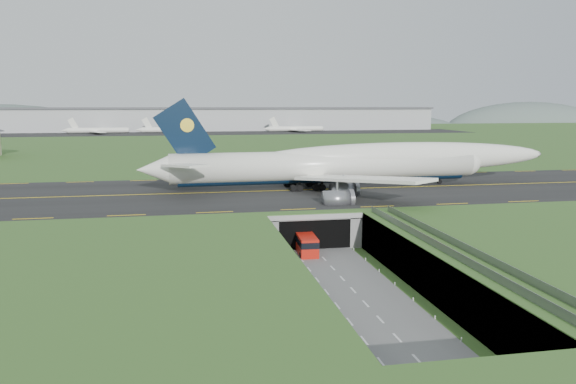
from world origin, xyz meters
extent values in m
plane|color=#3A6327|center=(0.00, 0.00, 0.00)|extent=(900.00, 900.00, 0.00)
cube|color=gray|center=(0.00, 0.00, 3.00)|extent=(800.00, 800.00, 6.00)
cube|color=slate|center=(0.00, -7.50, 0.10)|extent=(12.00, 75.00, 0.20)
cube|color=black|center=(0.00, 33.00, 6.09)|extent=(800.00, 44.00, 0.18)
cube|color=gray|center=(0.00, 19.00, 5.50)|extent=(16.00, 22.00, 1.00)
cube|color=gray|center=(-7.00, 19.00, 3.00)|extent=(2.00, 22.00, 6.00)
cube|color=gray|center=(7.00, 19.00, 3.00)|extent=(2.00, 22.00, 6.00)
cube|color=black|center=(0.00, 14.00, 2.50)|extent=(12.00, 12.00, 5.00)
cube|color=#A8A8A3|center=(0.00, 7.95, 5.60)|extent=(17.00, 0.50, 0.80)
cube|color=#A8A8A3|center=(11.00, -18.50, 5.80)|extent=(3.00, 53.00, 0.50)
cube|color=gray|center=(9.60, -18.50, 6.55)|extent=(0.06, 53.00, 1.00)
cube|color=gray|center=(12.40, -18.50, 6.55)|extent=(0.06, 53.00, 1.00)
cylinder|color=#A8A8A3|center=(11.00, -40.00, 2.80)|extent=(0.90, 0.90, 5.60)
cylinder|color=#A8A8A3|center=(11.00, -28.00, 2.80)|extent=(0.90, 0.90, 5.60)
cylinder|color=#A8A8A3|center=(11.00, -16.00, 2.80)|extent=(0.90, 0.90, 5.60)
cylinder|color=#A8A8A3|center=(11.00, -4.00, 2.80)|extent=(0.90, 0.90, 5.60)
cylinder|color=white|center=(8.87, 34.80, 10.97)|extent=(65.36, 8.43, 6.13)
sphere|color=white|center=(41.45, 35.95, 10.97)|extent=(6.22, 6.22, 6.01)
cone|color=white|center=(-26.57, 33.55, 10.97)|extent=(6.91, 6.06, 5.83)
ellipsoid|color=white|center=(26.46, 35.42, 12.35)|extent=(67.79, 8.03, 6.44)
ellipsoid|color=black|center=(40.49, 35.91, 11.74)|extent=(4.39, 2.83, 2.15)
cylinder|color=black|center=(8.87, 34.80, 8.58)|extent=(61.98, 4.76, 2.58)
cube|color=white|center=(10.25, 50.19, 10.01)|extent=(19.40, 28.52, 2.58)
cube|color=white|center=(-21.08, 40.93, 12.41)|extent=(8.50, 11.38, 0.98)
cube|color=white|center=(11.33, 19.54, 10.01)|extent=(20.92, 27.91, 2.58)
cube|color=white|center=(-20.57, 26.56, 12.41)|extent=(9.01, 11.30, 0.98)
cube|color=black|center=(-20.34, 33.77, 18.16)|extent=(12.21, 1.00, 13.56)
cylinder|color=gold|center=(-19.86, 33.78, 19.60)|extent=(2.71, 0.77, 2.68)
cylinder|color=slate|center=(9.25, 43.92, 7.04)|extent=(5.09, 3.34, 3.16)
cylinder|color=slate|center=(4.37, 53.82, 7.04)|extent=(5.09, 3.34, 3.16)
cylinder|color=slate|center=(9.89, 25.72, 7.04)|extent=(5.09, 3.34, 3.16)
cylinder|color=slate|center=(5.72, 15.50, 7.04)|extent=(5.09, 3.34, 3.16)
cylinder|color=black|center=(34.93, 35.72, 6.71)|extent=(1.07, 0.52, 1.05)
cube|color=black|center=(4.56, 34.65, 6.85)|extent=(5.98, 6.91, 1.34)
cube|color=red|center=(-1.96, 5.81, 1.68)|extent=(3.11, 7.52, 2.96)
cube|color=black|center=(-1.96, 5.81, 2.27)|extent=(3.18, 7.62, 0.99)
cube|color=black|center=(-1.96, 5.81, 0.45)|extent=(2.89, 7.02, 0.49)
cylinder|color=black|center=(-3.36, 3.41, 0.54)|extent=(0.39, 0.90, 0.89)
cylinder|color=black|center=(-3.12, 8.33, 0.54)|extent=(0.39, 0.90, 0.89)
cylinder|color=black|center=(-0.80, 3.28, 0.54)|extent=(0.39, 0.90, 0.89)
cylinder|color=black|center=(-0.56, 8.21, 0.54)|extent=(0.39, 0.90, 0.89)
cube|color=#B2B2B2|center=(0.00, 300.00, 13.50)|extent=(300.00, 22.00, 15.00)
cube|color=#4C4C51|center=(0.00, 300.00, 21.00)|extent=(302.00, 24.00, 1.20)
cube|color=black|center=(0.00, 270.00, 6.14)|extent=(320.00, 50.00, 0.08)
cylinder|color=white|center=(-70.52, 275.00, 8.18)|extent=(34.00, 3.20, 3.20)
cylinder|color=white|center=(-27.73, 275.00, 8.18)|extent=(34.00, 3.20, 3.20)
cylinder|color=white|center=(50.84, 275.00, 8.18)|extent=(34.00, 3.20, 3.20)
ellipsoid|color=#4F5F58|center=(120.00, 430.00, -4.00)|extent=(260.00, 91.00, 44.00)
ellipsoid|color=#4F5F58|center=(320.00, 430.00, -4.00)|extent=(180.00, 63.00, 60.00)
camera|label=1|loc=(-20.95, -79.02, 23.71)|focal=35.00mm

